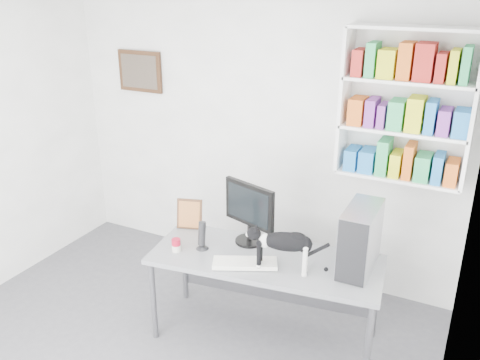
{
  "coord_description": "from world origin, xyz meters",
  "views": [
    {
      "loc": [
        2.01,
        -2.28,
        2.79
      ],
      "look_at": [
        0.08,
        1.53,
        1.09
      ],
      "focal_mm": 38.0,
      "sensor_mm": 36.0,
      "label": 1
    }
  ],
  "objects_px": {
    "bookshelf": "(406,106)",
    "monitor": "(250,213)",
    "cat": "(284,251)",
    "desk": "(265,298)",
    "pc_tower": "(360,239)",
    "leaning_print": "(189,213)",
    "soup_can": "(176,245)",
    "speaker": "(202,235)",
    "keyboard": "(245,263)"
  },
  "relations": [
    {
      "from": "leaning_print",
      "to": "cat",
      "type": "relative_size",
      "value": 0.5
    },
    {
      "from": "bookshelf",
      "to": "speaker",
      "type": "height_order",
      "value": "bookshelf"
    },
    {
      "from": "desk",
      "to": "cat",
      "type": "relative_size",
      "value": 3.29
    },
    {
      "from": "desk",
      "to": "leaning_print",
      "type": "height_order",
      "value": "leaning_print"
    },
    {
      "from": "keyboard",
      "to": "soup_can",
      "type": "height_order",
      "value": "soup_can"
    },
    {
      "from": "desk",
      "to": "pc_tower",
      "type": "xyz_separation_m",
      "value": [
        0.68,
        0.18,
        0.63
      ]
    },
    {
      "from": "soup_can",
      "to": "bookshelf",
      "type": "bearing_deg",
      "value": 38.6
    },
    {
      "from": "soup_can",
      "to": "cat",
      "type": "relative_size",
      "value": 0.19
    },
    {
      "from": "pc_tower",
      "to": "soup_can",
      "type": "xyz_separation_m",
      "value": [
        -1.37,
        -0.4,
        -0.2
      ]
    },
    {
      "from": "leaning_print",
      "to": "soup_can",
      "type": "bearing_deg",
      "value": -90.84
    },
    {
      "from": "desk",
      "to": "soup_can",
      "type": "distance_m",
      "value": 0.84
    },
    {
      "from": "monitor",
      "to": "leaning_print",
      "type": "xyz_separation_m",
      "value": [
        -0.58,
        -0.0,
        -0.13
      ]
    },
    {
      "from": "leaning_print",
      "to": "desk",
      "type": "bearing_deg",
      "value": -29.98
    },
    {
      "from": "desk",
      "to": "monitor",
      "type": "xyz_separation_m",
      "value": [
        -0.22,
        0.17,
        0.64
      ]
    },
    {
      "from": "soup_can",
      "to": "cat",
      "type": "height_order",
      "value": "cat"
    },
    {
      "from": "keyboard",
      "to": "cat",
      "type": "height_order",
      "value": "cat"
    },
    {
      "from": "bookshelf",
      "to": "leaning_print",
      "type": "relative_size",
      "value": 4.52
    },
    {
      "from": "bookshelf",
      "to": "cat",
      "type": "xyz_separation_m",
      "value": [
        -0.58,
        -1.06,
        -0.93
      ]
    },
    {
      "from": "bookshelf",
      "to": "cat",
      "type": "bearing_deg",
      "value": -118.52
    },
    {
      "from": "pc_tower",
      "to": "soup_can",
      "type": "bearing_deg",
      "value": -164.03
    },
    {
      "from": "desk",
      "to": "leaning_print",
      "type": "bearing_deg",
      "value": 160.1
    },
    {
      "from": "monitor",
      "to": "speaker",
      "type": "height_order",
      "value": "monitor"
    },
    {
      "from": "leaning_print",
      "to": "bookshelf",
      "type": "bearing_deg",
      "value": 7.91
    },
    {
      "from": "soup_can",
      "to": "keyboard",
      "type": "bearing_deg",
      "value": 5.52
    },
    {
      "from": "leaning_print",
      "to": "monitor",
      "type": "bearing_deg",
      "value": -17.73
    },
    {
      "from": "leaning_print",
      "to": "cat",
      "type": "bearing_deg",
      "value": -34.17
    },
    {
      "from": "desk",
      "to": "monitor",
      "type": "height_order",
      "value": "monitor"
    },
    {
      "from": "bookshelf",
      "to": "leaning_print",
      "type": "height_order",
      "value": "bookshelf"
    },
    {
      "from": "cat",
      "to": "desk",
      "type": "bearing_deg",
      "value": 133.72
    },
    {
      "from": "monitor",
      "to": "cat",
      "type": "xyz_separation_m",
      "value": [
        0.43,
        -0.3,
        -0.1
      ]
    },
    {
      "from": "pc_tower",
      "to": "cat",
      "type": "distance_m",
      "value": 0.57
    },
    {
      "from": "monitor",
      "to": "cat",
      "type": "distance_m",
      "value": 0.53
    },
    {
      "from": "cat",
      "to": "monitor",
      "type": "bearing_deg",
      "value": 129.94
    },
    {
      "from": "desk",
      "to": "speaker",
      "type": "height_order",
      "value": "speaker"
    },
    {
      "from": "bookshelf",
      "to": "monitor",
      "type": "height_order",
      "value": "bookshelf"
    },
    {
      "from": "soup_can",
      "to": "leaning_print",
      "type": "bearing_deg",
      "value": 107.06
    },
    {
      "from": "bookshelf",
      "to": "cat",
      "type": "relative_size",
      "value": 2.26
    },
    {
      "from": "bookshelf",
      "to": "monitor",
      "type": "relative_size",
      "value": 2.33
    },
    {
      "from": "bookshelf",
      "to": "leaning_print",
      "type": "bearing_deg",
      "value": -154.19
    },
    {
      "from": "pc_tower",
      "to": "speaker",
      "type": "bearing_deg",
      "value": -167.56
    },
    {
      "from": "pc_tower",
      "to": "cat",
      "type": "relative_size",
      "value": 0.91
    },
    {
      "from": "monitor",
      "to": "keyboard",
      "type": "distance_m",
      "value": 0.44
    },
    {
      "from": "bookshelf",
      "to": "speaker",
      "type": "xyz_separation_m",
      "value": [
        -1.3,
        -1.04,
        -0.97
      ]
    },
    {
      "from": "desk",
      "to": "monitor",
      "type": "distance_m",
      "value": 0.7
    },
    {
      "from": "speaker",
      "to": "pc_tower",
      "type": "bearing_deg",
      "value": 7.02
    },
    {
      "from": "keyboard",
      "to": "pc_tower",
      "type": "relative_size",
      "value": 0.98
    },
    {
      "from": "speaker",
      "to": "leaning_print",
      "type": "height_order",
      "value": "leaning_print"
    },
    {
      "from": "monitor",
      "to": "cat",
      "type": "height_order",
      "value": "monitor"
    },
    {
      "from": "desk",
      "to": "speaker",
      "type": "distance_m",
      "value": 0.73
    },
    {
      "from": "pc_tower",
      "to": "monitor",
      "type": "bearing_deg",
      "value": 179.6
    }
  ]
}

